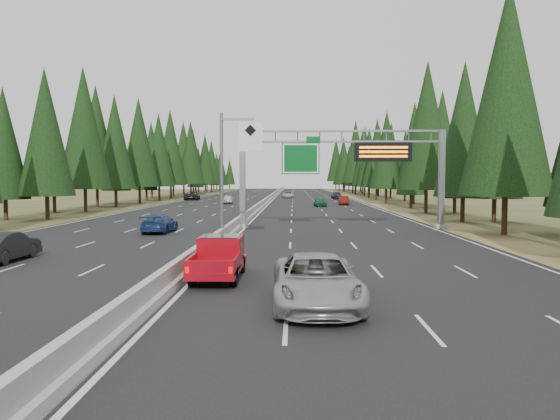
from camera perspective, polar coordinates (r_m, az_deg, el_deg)
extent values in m
cube|color=black|center=(88.87, -1.43, 0.72)|extent=(32.00, 260.00, 0.08)
cube|color=olive|center=(89.75, 9.99, 0.69)|extent=(3.60, 260.00, 0.06)
cube|color=#424620|center=(91.50, -12.64, 0.71)|extent=(3.60, 260.00, 0.06)
cube|color=#969691|center=(88.86, -1.43, 0.85)|extent=(0.70, 260.00, 0.30)
cube|color=#969691|center=(88.84, -1.43, 1.10)|extent=(0.30, 260.00, 0.60)
cube|color=slate|center=(43.86, -3.94, 3.23)|extent=(0.45, 0.45, 7.80)
cube|color=#969691|center=(44.02, -3.92, -1.66)|extent=(0.90, 0.90, 0.30)
cube|color=slate|center=(45.22, 16.52, 3.10)|extent=(0.45, 0.45, 7.80)
cube|color=#969691|center=(45.37, 16.44, -1.64)|extent=(0.90, 0.90, 0.30)
cube|color=slate|center=(43.99, 6.48, 8.20)|extent=(15.85, 0.35, 0.16)
cube|color=slate|center=(43.93, 6.48, 7.11)|extent=(15.85, 0.35, 0.16)
cube|color=#054C19|center=(43.45, 2.17, 5.41)|extent=(3.00, 0.10, 2.50)
cube|color=silver|center=(43.39, 2.17, 5.41)|extent=(2.85, 0.02, 2.35)
cube|color=#054C19|center=(43.55, 3.50, 7.38)|extent=(1.10, 0.10, 0.45)
cube|color=black|center=(43.98, 10.71, 5.98)|extent=(4.50, 0.40, 1.50)
cube|color=orange|center=(43.78, 10.77, 6.45)|extent=(3.80, 0.02, 0.18)
cube|color=orange|center=(43.77, 10.76, 6.00)|extent=(3.80, 0.02, 0.18)
cube|color=orange|center=(43.75, 10.76, 5.54)|extent=(3.80, 0.02, 0.18)
cylinder|color=slate|center=(33.96, -6.11, 3.37)|extent=(0.20, 0.20, 8.00)
cube|color=#969691|center=(34.17, -6.07, -3.18)|extent=(0.50, 0.50, 0.20)
cube|color=slate|center=(34.04, -4.46, 9.45)|extent=(2.00, 0.15, 0.15)
cube|color=silver|center=(33.75, -3.10, 7.63)|extent=(1.50, 0.06, 1.80)
cylinder|color=black|center=(41.53, 22.41, -0.55)|extent=(0.40, 0.40, 2.84)
cone|color=black|center=(41.92, 22.68, 11.63)|extent=(6.38, 6.38, 14.89)
cylinder|color=black|center=(53.23, 18.53, 0.07)|extent=(0.40, 0.40, 2.37)
cone|color=black|center=(53.35, 18.68, 8.04)|extent=(5.34, 5.34, 12.46)
cylinder|color=black|center=(54.30, 21.46, -0.01)|extent=(0.40, 0.40, 2.21)
cone|color=black|center=(54.37, 21.62, 7.28)|extent=(4.98, 4.98, 11.62)
cylinder|color=black|center=(64.35, 15.00, 0.83)|extent=(0.40, 0.40, 2.78)
cone|color=black|center=(64.58, 15.12, 8.55)|extent=(6.25, 6.25, 14.58)
cylinder|color=black|center=(66.47, 17.78, 0.43)|extent=(0.40, 0.40, 1.78)
cone|color=black|center=(66.44, 17.86, 5.22)|extent=(4.00, 4.00, 9.33)
cylinder|color=black|center=(77.01, 13.52, 0.88)|extent=(0.40, 0.40, 1.81)
cone|color=black|center=(76.99, 13.58, 5.10)|extent=(4.08, 4.08, 9.52)
cylinder|color=black|center=(78.86, 16.46, 1.18)|extent=(0.40, 0.40, 2.60)
cone|color=black|center=(79.00, 16.55, 7.08)|extent=(5.86, 5.86, 13.66)
cylinder|color=black|center=(89.29, 11.02, 1.42)|extent=(0.40, 0.40, 2.39)
cone|color=black|center=(89.36, 11.07, 6.21)|extent=(5.38, 5.38, 12.55)
cylinder|color=black|center=(89.06, 13.78, 1.44)|extent=(0.40, 0.40, 2.59)
cone|color=black|center=(89.18, 13.86, 6.64)|extent=(5.82, 5.82, 13.58)
cylinder|color=black|center=(103.44, 10.06, 1.69)|extent=(0.40, 0.40, 2.43)
cone|color=black|center=(103.51, 10.10, 5.89)|extent=(5.46, 5.46, 12.74)
cylinder|color=black|center=(101.43, 12.92, 1.53)|extent=(0.40, 0.40, 2.09)
cone|color=black|center=(101.45, 12.97, 5.21)|extent=(4.70, 4.70, 10.96)
cylinder|color=black|center=(115.31, 9.26, 1.84)|extent=(0.40, 0.40, 2.35)
cone|color=black|center=(115.37, 9.29, 5.48)|extent=(5.29, 5.29, 12.34)
cylinder|color=black|center=(115.07, 11.48, 1.85)|extent=(0.40, 0.40, 2.52)
cone|color=black|center=(115.15, 11.52, 5.77)|extent=(5.67, 5.67, 13.22)
cylinder|color=black|center=(127.89, 8.83, 2.03)|extent=(0.40, 0.40, 2.57)
cone|color=black|center=(127.97, 8.86, 5.63)|extent=(5.79, 5.79, 13.51)
cylinder|color=black|center=(127.67, 10.23, 2.03)|extent=(0.40, 0.40, 2.63)
cone|color=black|center=(127.76, 10.27, 5.71)|extent=(5.92, 5.92, 13.80)
cylinder|color=black|center=(139.80, 7.87, 2.23)|extent=(0.40, 0.40, 3.01)
cone|color=black|center=(139.95, 7.90, 6.08)|extent=(6.77, 6.77, 15.79)
cylinder|color=black|center=(141.35, 9.31, 2.05)|extent=(0.40, 0.40, 2.12)
cone|color=black|center=(141.36, 9.33, 4.73)|extent=(4.77, 4.77, 11.13)
cylinder|color=black|center=(151.15, 7.61, 2.13)|extent=(0.40, 0.40, 2.05)
cone|color=black|center=(151.16, 7.63, 4.56)|extent=(4.61, 4.61, 10.77)
cylinder|color=black|center=(150.64, 8.59, 2.26)|extent=(0.40, 0.40, 2.83)
cone|color=black|center=(150.75, 8.62, 5.63)|extent=(6.36, 6.36, 14.85)
cylinder|color=black|center=(163.25, 6.70, 2.29)|extent=(0.40, 0.40, 2.45)
cone|color=black|center=(163.30, 6.72, 4.98)|extent=(5.52, 5.52, 12.88)
cylinder|color=black|center=(163.48, 8.40, 2.17)|extent=(0.40, 0.40, 1.83)
cone|color=black|center=(163.47, 8.41, 4.17)|extent=(4.12, 4.12, 9.61)
cylinder|color=black|center=(177.61, 6.63, 2.42)|extent=(0.40, 0.40, 2.79)
cone|color=black|center=(177.69, 6.65, 5.24)|extent=(6.28, 6.28, 14.66)
cylinder|color=black|center=(177.64, 7.96, 2.32)|extent=(0.40, 0.40, 2.24)
cone|color=black|center=(177.66, 7.97, 4.58)|extent=(5.03, 5.03, 11.74)
cylinder|color=black|center=(187.89, 6.19, 2.35)|extent=(0.40, 0.40, 1.99)
cone|color=black|center=(187.89, 6.21, 4.24)|extent=(4.47, 4.47, 10.44)
cylinder|color=black|center=(189.78, 7.21, 2.43)|extent=(0.40, 0.40, 2.49)
cone|color=black|center=(189.82, 7.23, 4.78)|extent=(5.60, 5.60, 13.08)
cylinder|color=black|center=(201.75, 5.86, 2.56)|extent=(0.40, 0.40, 3.01)
cone|color=black|center=(201.85, 5.87, 5.23)|extent=(6.77, 6.77, 15.80)
cylinder|color=black|center=(200.28, 6.76, 2.40)|extent=(0.40, 0.40, 1.96)
cone|color=black|center=(200.28, 6.78, 4.15)|extent=(4.41, 4.41, 10.29)
cylinder|color=black|center=(57.67, -23.13, 0.20)|extent=(0.40, 0.40, 2.36)
cone|color=black|center=(57.78, -23.30, 7.53)|extent=(5.31, 5.31, 12.39)
cylinder|color=black|center=(58.92, -26.73, 0.03)|extent=(0.40, 0.40, 2.06)
cone|color=black|center=(58.95, -26.90, 6.28)|extent=(4.63, 4.63, 10.80)
cylinder|color=black|center=(69.94, -19.66, 0.95)|extent=(0.40, 0.40, 2.79)
cone|color=black|center=(70.15, -19.80, 8.09)|extent=(6.28, 6.28, 14.66)
cylinder|color=black|center=(70.34, -22.50, 0.60)|extent=(0.40, 0.40, 2.06)
cone|color=black|center=(70.36, -22.62, 5.85)|extent=(4.64, 4.64, 10.82)
cylinder|color=black|center=(81.18, -16.77, 1.21)|extent=(0.40, 0.40, 2.55)
cone|color=black|center=(81.31, -16.87, 6.84)|extent=(5.74, 5.74, 13.40)
cylinder|color=black|center=(82.47, -18.54, 1.29)|extent=(0.40, 0.40, 2.78)
cone|color=black|center=(82.65, -18.65, 7.32)|extent=(6.26, 6.26, 14.60)
cylinder|color=black|center=(90.82, -14.45, 1.51)|extent=(0.40, 0.40, 2.73)
cone|color=black|center=(90.97, -14.53, 6.89)|extent=(6.14, 6.14, 14.33)
cylinder|color=black|center=(92.35, -16.74, 1.31)|extent=(0.40, 0.40, 2.09)
cone|color=black|center=(92.37, -16.80, 5.36)|extent=(4.70, 4.70, 10.98)
cylinder|color=black|center=(103.35, -12.49, 1.70)|extent=(0.40, 0.40, 2.58)
cone|color=black|center=(103.45, -12.55, 6.17)|extent=(5.81, 5.81, 13.56)
cylinder|color=black|center=(105.68, -13.77, 1.52)|extent=(0.40, 0.40, 1.87)
cone|color=black|center=(105.67, -13.82, 4.70)|extent=(4.21, 4.21, 9.83)
cylinder|color=black|center=(114.71, -11.33, 1.95)|extent=(0.40, 0.40, 2.92)
cone|color=black|center=(114.87, -11.38, 6.49)|extent=(6.56, 6.56, 15.30)
cylinder|color=black|center=(116.30, -13.23, 1.85)|extent=(0.40, 0.40, 2.54)
cone|color=black|center=(116.38, -13.28, 5.75)|extent=(5.70, 5.70, 13.31)
cylinder|color=black|center=(126.73, -9.28, 2.06)|extent=(0.40, 0.40, 2.76)
cone|color=black|center=(126.84, -9.32, 5.96)|extent=(6.22, 6.22, 14.51)
cylinder|color=black|center=(127.36, -11.08, 2.01)|extent=(0.40, 0.40, 2.61)
cone|color=black|center=(127.44, -11.12, 5.68)|extent=(5.87, 5.87, 13.70)
cylinder|color=black|center=(139.79, -8.79, 2.00)|extent=(0.40, 0.40, 1.91)
cone|color=black|center=(139.79, -8.81, 4.44)|extent=(4.29, 4.29, 10.02)
cylinder|color=black|center=(142.20, -10.01, 2.23)|extent=(0.40, 0.40, 3.01)
cone|color=black|center=(142.35, -10.05, 6.01)|extent=(6.76, 6.76, 15.78)
cylinder|color=black|center=(152.95, -7.81, 2.24)|extent=(0.40, 0.40, 2.61)
cone|color=black|center=(153.03, -7.83, 5.30)|extent=(5.87, 5.87, 13.71)
cylinder|color=black|center=(152.22, -9.04, 2.27)|extent=(0.40, 0.40, 2.84)
cone|color=black|center=(152.32, -9.07, 5.61)|extent=(6.38, 6.38, 14.89)
cylinder|color=black|center=(164.38, -7.16, 2.30)|extent=(0.40, 0.40, 2.47)
cone|color=black|center=(164.43, -7.18, 4.98)|extent=(5.55, 5.55, 12.96)
cylinder|color=black|center=(164.99, -8.51, 2.24)|extent=(0.40, 0.40, 2.17)
cone|color=black|center=(165.01, -8.53, 4.60)|extent=(4.89, 4.89, 11.41)
cylinder|color=black|center=(179.65, -6.31, 2.31)|extent=(0.40, 0.40, 1.98)
cone|color=black|center=(179.65, -6.32, 4.28)|extent=(4.46, 4.46, 10.40)
cylinder|color=black|center=(176.48, -7.63, 2.29)|extent=(0.40, 0.40, 2.03)
cone|color=black|center=(176.49, -7.65, 4.35)|extent=(4.58, 4.58, 10.68)
cylinder|color=black|center=(188.70, -6.04, 2.32)|extent=(0.40, 0.40, 1.77)
cone|color=black|center=(188.69, -6.05, 4.00)|extent=(3.97, 3.97, 9.27)
cylinder|color=black|center=(189.46, -6.93, 2.33)|extent=(0.40, 0.40, 1.86)
cone|color=black|center=(189.46, -6.94, 4.09)|extent=(4.18, 4.18, 9.76)
cylinder|color=black|center=(204.52, -5.27, 2.41)|extent=(0.40, 0.40, 1.85)
cone|color=black|center=(204.51, -5.28, 4.03)|extent=(4.15, 4.15, 9.69)
cylinder|color=black|center=(202.69, -6.62, 2.44)|extent=(0.40, 0.40, 2.16)
cone|color=black|center=(202.71, -6.64, 4.35)|extent=(4.87, 4.87, 11.36)
imported|color=#9C9DA0|center=(16.97, 3.85, -7.40)|extent=(2.80, 5.80, 1.59)
cylinder|color=black|center=(20.39, -9.15, -6.88)|extent=(0.27, 0.71, 0.71)
cylinder|color=black|center=(20.17, -4.87, -6.96)|extent=(0.27, 0.71, 0.71)
cylinder|color=black|center=(23.25, -7.81, -5.61)|extent=(0.27, 0.71, 0.71)
cylinder|color=black|center=(23.06, -4.06, -5.66)|extent=(0.27, 0.71, 0.71)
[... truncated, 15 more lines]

